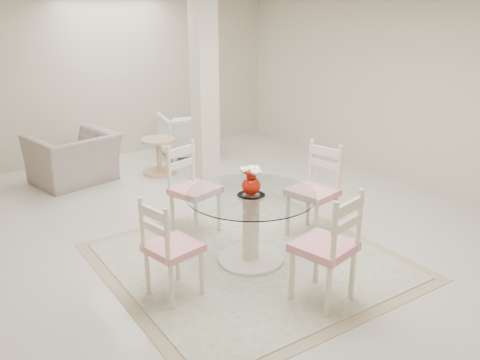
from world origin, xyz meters
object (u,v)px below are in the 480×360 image
red_vase (251,181)px  dining_chair_south (332,240)px  column (205,93)px  recliner_taupe (74,158)px  dining_chair_east (317,183)px  dining_table (251,228)px  dining_chair_west (167,242)px  dining_chair_north (190,182)px  side_table (159,157)px  armchair_white (186,135)px

red_vase → dining_chair_south: 1.06m
column → dining_chair_south: size_ratio=2.27×
dining_chair_south → recliner_taupe: (-0.91, 4.53, -0.26)m
column → dining_chair_east: (0.17, -2.22, -0.72)m
dining_table → dining_chair_west: 1.04m
dining_chair_north → dining_chair_south: size_ratio=0.98×
red_vase → dining_chair_north: size_ratio=0.25×
dining_chair_south → side_table: dining_chair_south is taller
dining_chair_east → dining_chair_south: (-0.87, -1.16, 0.00)m
armchair_white → side_table: (-0.82, -0.64, -0.12)m
dining_chair_north → dining_chair_south: (0.29, -2.03, 0.01)m
armchair_white → red_vase: bearing=82.5°
column → red_vase: 2.55m
dining_chair_east → side_table: dining_chair_east is taller
dining_chair_west → recliner_taupe: bearing=-16.0°
red_vase → armchair_white: size_ratio=0.35×
red_vase → dining_chair_north: dining_chair_north is taller
armchair_white → dining_table: bearing=82.5°
side_table → dining_chair_east: bearing=-79.7°
dining_chair_south → recliner_taupe: bearing=-92.3°
recliner_taupe → dining_table: bearing=89.3°
dining_chair_west → column: bearing=-48.6°
dining_chair_north → recliner_taupe: size_ratio=1.02×
column → side_table: 1.41m
dining_chair_east → dining_chair_north: 1.45m
dining_table → dining_chair_south: 1.05m
dining_table → armchair_white: (1.28, 3.82, -0.01)m
dining_table → side_table: bearing=81.7°
red_vase → recliner_taupe: 3.64m
dining_chair_south → recliner_taupe: 4.63m
column → side_table: bearing=115.1°
red_vase → side_table: bearing=81.7°
dining_chair_east → armchair_white: (0.26, 3.68, -0.25)m
dining_table → dining_chair_south: (0.14, -1.02, 0.24)m
dining_chair_south → recliner_taupe: size_ratio=1.04×
column → dining_chair_west: column is taller
dining_chair_north → dining_chair_west: bearing=-143.3°
red_vase → dining_chair_south: (0.14, -1.02, -0.28)m
red_vase → dining_chair_south: bearing=-82.0°
column → dining_chair_north: bearing=-126.3°
dining_table → recliner_taupe: (-0.76, 3.52, -0.01)m
recliner_taupe → side_table: 1.28m
dining_chair_north → dining_chair_east: bearing=-53.4°
dining_table → dining_chair_north: (-0.15, 1.01, 0.23)m
dining_table → side_table: (0.46, 3.18, -0.12)m
dining_table → dining_chair_north: dining_chair_north is taller
dining_chair_east → column: bearing=171.3°
dining_table → dining_chair_south: dining_chair_south is taller
column → side_table: size_ratio=4.78×
dining_table → dining_chair_west: size_ratio=1.22×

